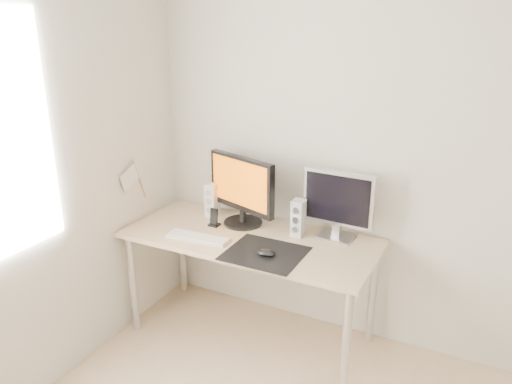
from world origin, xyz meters
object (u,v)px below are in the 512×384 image
(desk, at_px, (250,247))
(keyboard, at_px, (198,237))
(second_monitor, at_px, (338,202))
(main_monitor, at_px, (242,188))
(mouse, at_px, (266,253))
(speaker_left, at_px, (212,200))
(phone_dock, at_px, (214,221))
(speaker_right, at_px, (298,218))

(desk, height_order, keyboard, keyboard)
(keyboard, bearing_deg, second_monitor, 27.22)
(main_monitor, bearing_deg, mouse, -45.76)
(speaker_left, bearing_deg, second_monitor, 2.10)
(main_monitor, bearing_deg, speaker_left, 171.77)
(second_monitor, relative_size, keyboard, 1.06)
(keyboard, distance_m, phone_dock, 0.22)
(desk, relative_size, second_monitor, 3.54)
(keyboard, relative_size, phone_dock, 3.47)
(mouse, relative_size, phone_dock, 0.91)
(mouse, bearing_deg, speaker_right, 81.47)
(second_monitor, distance_m, phone_dock, 0.83)
(main_monitor, xyz_separation_m, second_monitor, (0.63, 0.07, -0.01))
(mouse, relative_size, speaker_left, 0.47)
(speaker_right, bearing_deg, mouse, -98.53)
(main_monitor, relative_size, speaker_right, 2.27)
(speaker_left, bearing_deg, main_monitor, -8.23)
(speaker_right, relative_size, keyboard, 0.56)
(speaker_left, distance_m, speaker_right, 0.66)
(speaker_right, bearing_deg, phone_dock, -168.83)
(speaker_left, relative_size, phone_dock, 1.93)
(main_monitor, bearing_deg, desk, -47.51)
(desk, bearing_deg, main_monitor, 132.49)
(keyboard, xyz_separation_m, phone_dock, (-0.01, 0.22, 0.03))
(speaker_right, distance_m, phone_dock, 0.57)
(desk, relative_size, speaker_left, 6.78)
(mouse, bearing_deg, keyboard, 176.40)
(second_monitor, xyz_separation_m, speaker_left, (-0.89, -0.03, -0.12))
(main_monitor, distance_m, phone_dock, 0.29)
(main_monitor, height_order, phone_dock, main_monitor)
(mouse, height_order, desk, mouse)
(desk, relative_size, phone_dock, 13.06)
(main_monitor, distance_m, second_monitor, 0.64)
(phone_dock, bearing_deg, main_monitor, 35.97)
(phone_dock, bearing_deg, speaker_right, 11.17)
(main_monitor, xyz_separation_m, phone_dock, (-0.15, -0.11, -0.22))
(mouse, height_order, keyboard, mouse)
(second_monitor, xyz_separation_m, keyboard, (-0.77, -0.40, -0.23))
(second_monitor, xyz_separation_m, phone_dock, (-0.78, -0.18, -0.20))
(speaker_right, bearing_deg, speaker_left, 176.76)
(main_monitor, xyz_separation_m, keyboard, (-0.14, -0.33, -0.25))
(speaker_right, bearing_deg, desk, -150.19)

